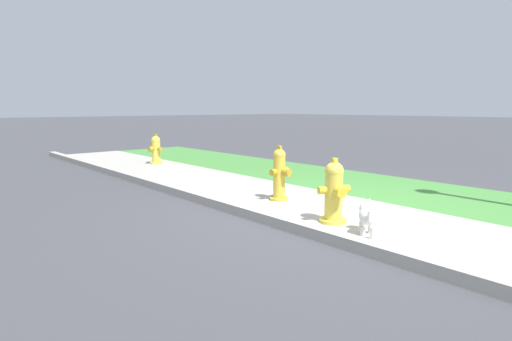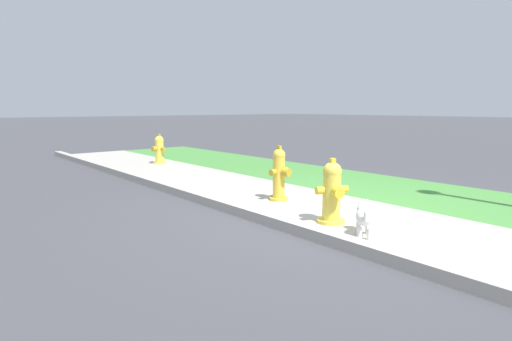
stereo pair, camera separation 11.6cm
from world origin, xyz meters
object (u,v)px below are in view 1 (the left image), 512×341
object	(u,v)px
fire_hydrant_near_corner	(280,174)
small_white_dog	(367,216)
fire_hydrant_at_driveway	(156,150)
fire_hydrant_by_grass_verge	(334,192)

from	to	relation	value
fire_hydrant_near_corner	small_white_dog	size ratio (longest dim) A/B	1.97
fire_hydrant_at_driveway	fire_hydrant_by_grass_verge	size ratio (longest dim) A/B	0.93
fire_hydrant_at_driveway	small_white_dog	world-z (taller)	fire_hydrant_at_driveway
fire_hydrant_near_corner	fire_hydrant_by_grass_verge	distance (m)	1.27
fire_hydrant_near_corner	fire_hydrant_at_driveway	xyz separation A→B (m)	(-4.66, 0.50, -0.05)
small_white_dog	fire_hydrant_near_corner	bearing A→B (deg)	37.34
fire_hydrant_near_corner	small_white_dog	xyz separation A→B (m)	(1.74, -0.45, -0.17)
fire_hydrant_near_corner	small_white_dog	distance (m)	1.81
fire_hydrant_near_corner	fire_hydrant_by_grass_verge	world-z (taller)	fire_hydrant_near_corner
fire_hydrant_at_driveway	small_white_dog	size ratio (longest dim) A/B	1.76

